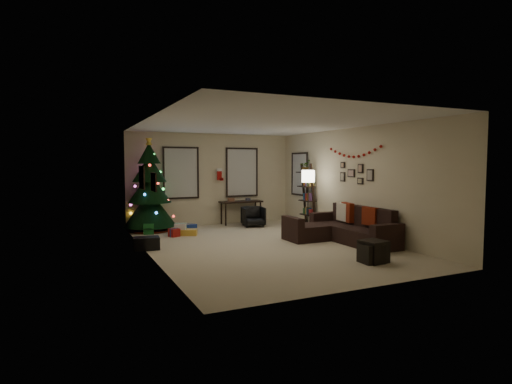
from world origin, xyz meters
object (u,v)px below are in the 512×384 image
at_px(christmas_tree, 150,191).
at_px(desk_chair, 253,216).
at_px(desk, 241,204).
at_px(bookshelf, 308,196).
at_px(sofa, 343,230).

distance_m(christmas_tree, desk_chair, 2.99).
height_order(christmas_tree, desk_chair, christmas_tree).
xyz_separation_m(desk, bookshelf, (1.48, -1.40, 0.27)).
distance_m(sofa, desk_chair, 3.11).
bearing_deg(desk, desk_chair, -80.43).
xyz_separation_m(christmas_tree, desk_chair, (2.84, -0.50, -0.78)).
bearing_deg(desk_chair, desk, 110.45).
relative_size(desk_chair, bookshelf, 0.32).
xyz_separation_m(sofa, desk_chair, (-0.94, 2.97, 0.02)).
bearing_deg(bookshelf, sofa, -100.99).
height_order(christmas_tree, desk, christmas_tree).
relative_size(desk, desk_chair, 2.21).
height_order(sofa, desk, sofa).
height_order(christmas_tree, sofa, christmas_tree).
xyz_separation_m(sofa, desk, (-1.05, 3.62, 0.34)).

